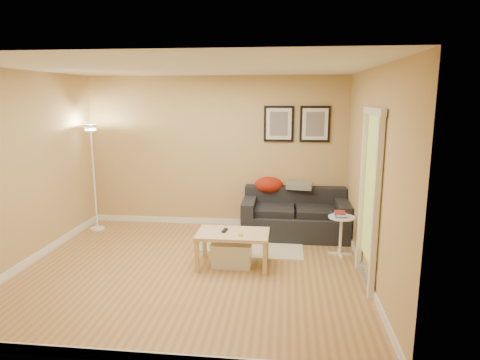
% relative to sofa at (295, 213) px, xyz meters
% --- Properties ---
extents(floor, '(4.50, 4.50, 0.00)m').
position_rel_sofa_xyz_m(floor, '(-1.38, -1.53, -0.38)').
color(floor, '#AD834A').
rests_on(floor, ground).
extents(ceiling, '(4.50, 4.50, 0.00)m').
position_rel_sofa_xyz_m(ceiling, '(-1.38, -1.53, 2.23)').
color(ceiling, white).
rests_on(ceiling, wall_back).
extents(wall_back, '(4.50, 0.00, 4.50)m').
position_rel_sofa_xyz_m(wall_back, '(-1.38, 0.47, 0.92)').
color(wall_back, tan).
rests_on(wall_back, ground).
extents(wall_front, '(4.50, 0.00, 4.50)m').
position_rel_sofa_xyz_m(wall_front, '(-1.38, -3.53, 0.92)').
color(wall_front, tan).
rests_on(wall_front, ground).
extents(wall_left, '(0.00, 4.00, 4.00)m').
position_rel_sofa_xyz_m(wall_left, '(-3.63, -1.53, 0.92)').
color(wall_left, tan).
rests_on(wall_left, ground).
extents(wall_right, '(0.00, 4.00, 4.00)m').
position_rel_sofa_xyz_m(wall_right, '(0.87, -1.53, 0.92)').
color(wall_right, tan).
rests_on(wall_right, ground).
extents(baseboard_back, '(4.50, 0.02, 0.10)m').
position_rel_sofa_xyz_m(baseboard_back, '(-1.38, 0.46, -0.33)').
color(baseboard_back, white).
rests_on(baseboard_back, ground).
extents(baseboard_front, '(4.50, 0.02, 0.10)m').
position_rel_sofa_xyz_m(baseboard_front, '(-1.38, -3.52, -0.33)').
color(baseboard_front, white).
rests_on(baseboard_front, ground).
extents(baseboard_left, '(0.02, 4.00, 0.10)m').
position_rel_sofa_xyz_m(baseboard_left, '(-3.62, -1.53, -0.33)').
color(baseboard_left, white).
rests_on(baseboard_left, ground).
extents(baseboard_right, '(0.02, 4.00, 0.10)m').
position_rel_sofa_xyz_m(baseboard_right, '(0.86, -1.53, -0.33)').
color(baseboard_right, white).
rests_on(baseboard_right, ground).
extents(sofa, '(1.70, 0.90, 0.75)m').
position_rel_sofa_xyz_m(sofa, '(0.00, 0.00, 0.00)').
color(sofa, black).
rests_on(sofa, ground).
extents(red_throw, '(0.48, 0.36, 0.28)m').
position_rel_sofa_xyz_m(red_throw, '(-0.45, 0.32, 0.40)').
color(red_throw, '#9F2D0E').
rests_on(red_throw, sofa).
extents(plaid_throw, '(0.45, 0.32, 0.10)m').
position_rel_sofa_xyz_m(plaid_throw, '(0.07, 0.27, 0.41)').
color(plaid_throw, tan).
rests_on(plaid_throw, sofa).
extents(framed_print_left, '(0.50, 0.04, 0.60)m').
position_rel_sofa_xyz_m(framed_print_left, '(-0.30, 0.45, 1.43)').
color(framed_print_left, black).
rests_on(framed_print_left, wall_back).
extents(framed_print_right, '(0.50, 0.04, 0.60)m').
position_rel_sofa_xyz_m(framed_print_right, '(0.30, 0.45, 1.43)').
color(framed_print_right, black).
rests_on(framed_print_right, wall_back).
extents(area_rug, '(1.25, 0.85, 0.01)m').
position_rel_sofa_xyz_m(area_rug, '(-0.51, -0.66, -0.37)').
color(area_rug, beige).
rests_on(area_rug, ground).
extents(green_runner, '(0.70, 0.50, 0.01)m').
position_rel_sofa_xyz_m(green_runner, '(-1.13, -0.66, -0.37)').
color(green_runner, '#668C4C').
rests_on(green_runner, ground).
extents(coffee_table, '(1.07, 0.80, 0.48)m').
position_rel_sofa_xyz_m(coffee_table, '(-0.85, -1.37, -0.14)').
color(coffee_table, '#DAB484').
rests_on(coffee_table, ground).
extents(remote_control, '(0.07, 0.16, 0.02)m').
position_rel_sofa_xyz_m(remote_control, '(-0.96, -1.33, 0.11)').
color(remote_control, black).
rests_on(remote_control, coffee_table).
extents(tape_roll, '(0.07, 0.07, 0.03)m').
position_rel_sofa_xyz_m(tape_roll, '(-0.73, -1.50, 0.12)').
color(tape_roll, yellow).
rests_on(tape_roll, coffee_table).
extents(storage_bin, '(0.54, 0.40, 0.33)m').
position_rel_sofa_xyz_m(storage_bin, '(-0.87, -1.33, -0.21)').
color(storage_bin, white).
rests_on(storage_bin, ground).
extents(side_table, '(0.37, 0.37, 0.57)m').
position_rel_sofa_xyz_m(side_table, '(0.64, -0.78, -0.09)').
color(side_table, white).
rests_on(side_table, ground).
extents(book_stack, '(0.18, 0.23, 0.07)m').
position_rel_sofa_xyz_m(book_stack, '(0.62, -0.77, 0.23)').
color(book_stack, '#3A6CAE').
rests_on(book_stack, side_table).
extents(floor_lamp, '(0.24, 0.24, 1.81)m').
position_rel_sofa_xyz_m(floor_lamp, '(-3.38, -0.06, 0.48)').
color(floor_lamp, white).
rests_on(floor_lamp, ground).
extents(doorway, '(0.12, 1.01, 2.13)m').
position_rel_sofa_xyz_m(doorway, '(0.82, -1.68, 0.65)').
color(doorway, white).
rests_on(doorway, ground).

